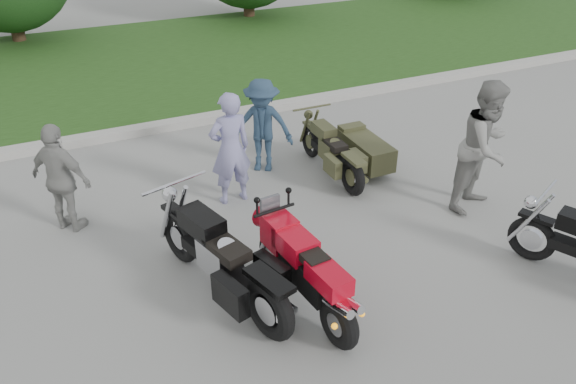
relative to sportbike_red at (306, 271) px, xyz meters
name	(u,v)px	position (x,y,z in m)	size (l,w,h in m)	color
ground	(357,310)	(0.54, -0.29, -0.55)	(80.00, 80.00, 0.00)	#989893
curb	(201,119)	(0.54, 5.71, -0.48)	(60.00, 0.30, 0.15)	#AFACA4
grass_strip	(153,62)	(0.54, 9.86, -0.48)	(60.00, 8.00, 0.14)	#305E20
sportbike_red	(306,271)	(0.00, 0.00, 0.00)	(0.47, 1.99, 0.94)	black
cruiser_left	(226,264)	(-0.75, 0.56, -0.05)	(0.93, 2.49, 0.98)	black
cruiser_sidecar	(352,152)	(2.20, 2.67, -0.19)	(1.02, 2.04, 0.78)	black
person_stripe	(230,149)	(0.08, 2.65, 0.32)	(0.64, 0.42, 1.75)	#918EC1
person_grey	(486,147)	(3.36, 0.97, 0.43)	(0.95, 0.74, 1.96)	gray
person_denim	(262,126)	(0.90, 3.40, 0.24)	(1.02, 0.59, 1.58)	#283E56
person_back	(62,179)	(-2.26, 2.90, 0.24)	(0.93, 0.39, 1.59)	gray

